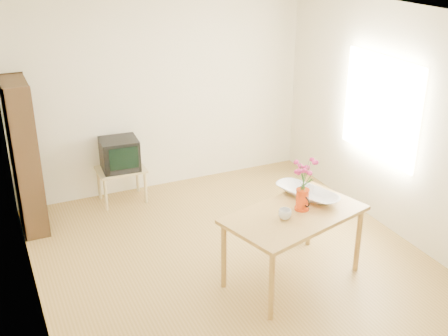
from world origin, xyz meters
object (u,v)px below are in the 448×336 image
pitcher (302,200)px  bowl (308,177)px  table (294,220)px  mug (285,214)px  television (119,153)px

pitcher → bowl: bowl is taller
table → pitcher: pitcher is taller
table → bowl: (0.30, 0.26, 0.31)m
table → bowl: bowl is taller
table → mug: mug is taller
table → mug: size_ratio=12.14×
mug → television: bearing=-95.5°
pitcher → mug: 0.27m
mug → bowl: size_ratio=0.27×
mug → pitcher: bearing=175.1°
television → table: bearing=-61.7°
table → bowl: size_ratio=3.25×
pitcher → bowl: bearing=48.4°
television → mug: bearing=-65.1°
pitcher → television: size_ratio=0.46×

